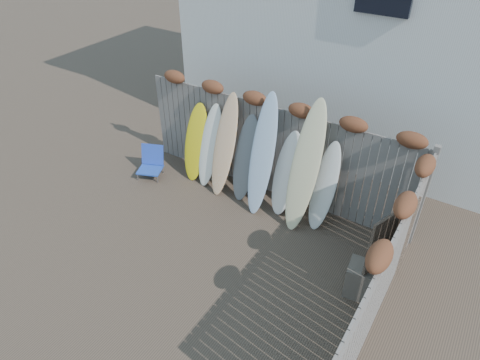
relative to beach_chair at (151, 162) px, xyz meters
The scene contains 15 objects.
ground 3.01m from the beach_chair, 30.35° to the right, with size 80.00×80.00×0.00m, color #493A2D.
back_fence 2.92m from the beach_chair, 18.43° to the left, with size 6.05×0.28×2.24m.
right_fence 5.78m from the beach_chair, 12.73° to the right, with size 0.28×4.40×2.24m.
house 6.53m from the beach_chair, 58.26° to the left, with size 8.50×5.50×6.33m.
beach_chair is the anchor object (origin of this frame).
wooden_crate 5.28m from the beach_chair, ahead, with size 0.52×0.43×0.60m, color #50453C.
lattice_panel 5.47m from the beach_chair, ahead, with size 0.05×1.09×1.63m, color brown.
surfboard_0 1.18m from the beach_chair, 30.30° to the left, with size 0.55×0.07×1.77m, color yellow.
surfboard_1 1.50m from the beach_chair, 21.99° to the left, with size 0.49×0.07×1.86m, color white.
surfboard_2 1.93m from the beach_chair, 14.83° to the left, with size 0.49×0.07×2.24m, color #FFD684.
surfboard_3 2.33m from the beach_chair, 12.80° to the left, with size 0.50×0.07×1.86m, color slate.
surfboard_4 2.82m from the beach_chair, ahead, with size 0.48×0.07×2.49m, color #95B0CC.
surfboard_5 3.22m from the beach_chair, ahead, with size 0.52×0.07×1.77m, color white.
surfboard_6 3.70m from the beach_chair, ahead, with size 0.54×0.07×2.60m, color beige.
surfboard_7 4.01m from the beach_chair, ahead, with size 0.45×0.07×1.80m, color silver.
Camera 1 is at (3.46, -4.26, 5.64)m, focal length 32.00 mm.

